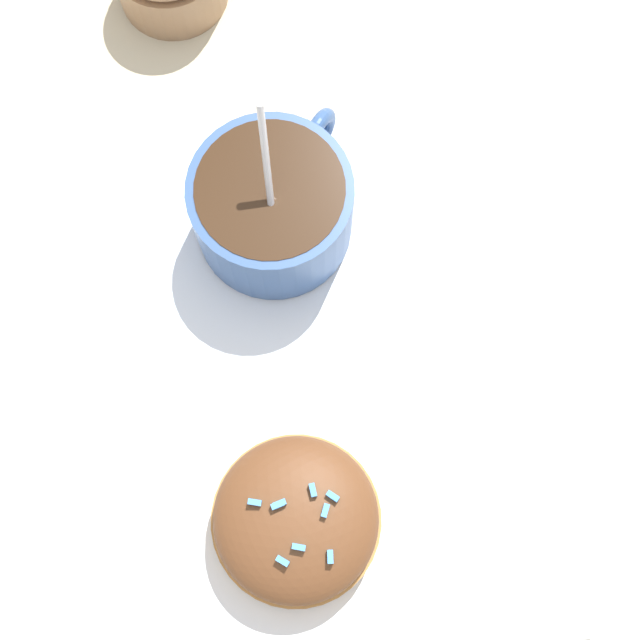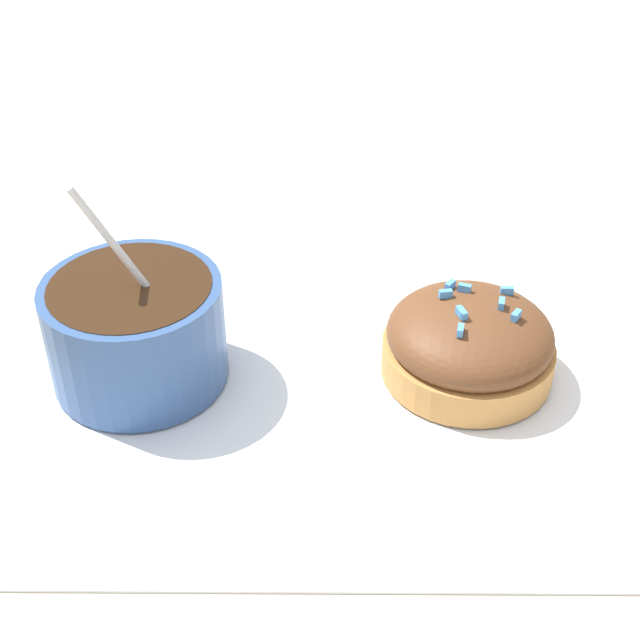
# 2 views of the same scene
# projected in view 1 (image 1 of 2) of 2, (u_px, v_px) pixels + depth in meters

# --- Properties ---
(ground_plane) EXTENTS (3.00, 3.00, 0.00)m
(ground_plane) POSITION_uv_depth(u_px,v_px,m) (305.00, 366.00, 0.53)
(ground_plane) COLOR #C6B793
(paper_napkin) EXTENTS (0.34, 0.32, 0.00)m
(paper_napkin) POSITION_uv_depth(u_px,v_px,m) (305.00, 366.00, 0.53)
(paper_napkin) COLOR white
(paper_napkin) RESTS_ON ground_plane
(coffee_cup) EXTENTS (0.11, 0.10, 0.12)m
(coffee_cup) POSITION_uv_depth(u_px,v_px,m) (279.00, 204.00, 0.52)
(coffee_cup) COLOR #335184
(coffee_cup) RESTS_ON paper_napkin
(frosted_pastry) EXTENTS (0.09, 0.09, 0.05)m
(frosted_pastry) POSITION_uv_depth(u_px,v_px,m) (303.00, 519.00, 0.49)
(frosted_pastry) COLOR #C18442
(frosted_pastry) RESTS_ON paper_napkin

